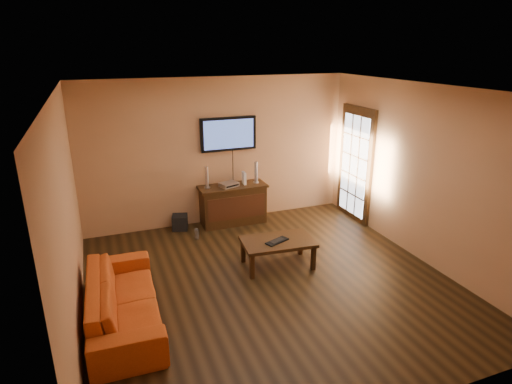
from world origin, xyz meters
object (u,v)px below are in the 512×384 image
coffee_table (278,243)px  subwoofer (180,222)px  bottle (197,234)px  keyboard (277,241)px  speaker_left (207,178)px  television (228,134)px  media_console (233,204)px  game_console (244,178)px  sofa (123,292)px  av_receiver (229,184)px  speaker_right (256,173)px

coffee_table → subwoofer: (-1.12, 1.90, -0.24)m
subwoofer → bottle: bearing=-55.8°
keyboard → speaker_left: bearing=106.2°
television → bottle: television is taller
coffee_table → bottle: (-0.94, 1.37, -0.28)m
television → media_console: bearing=-90.0°
game_console → sofa: bearing=-130.7°
television → subwoofer: (-1.01, -0.13, -1.54)m
av_receiver → subwoofer: size_ratio=1.19×
game_console → keyboard: 1.95m
speaker_right → game_console: bearing=178.9°
coffee_table → av_receiver: size_ratio=3.49×
speaker_right → keyboard: bearing=-101.6°
sofa → av_receiver: bearing=-39.3°
speaker_left → subwoofer: size_ratio=1.47×
bottle → television: bearing=38.9°
television → game_console: television is taller
speaker_left → game_console: size_ratio=1.74×
television → speaker_right: size_ratio=2.57×
subwoofer → keyboard: size_ratio=0.68×
subwoofer → sofa: bearing=-99.9°
speaker_left → av_receiver: (0.40, -0.06, -0.15)m
media_console → game_console: bearing=5.1°
keyboard → media_console: bearing=92.5°
television → coffee_table: 2.42m
media_console → sofa: 3.28m
sofa → game_console: 3.49m
speaker_left → bottle: bearing=-124.7°
game_console → keyboard: (-0.15, -1.90, -0.42)m
av_receiver → television: bearing=50.9°
media_console → sofa: sofa is taller
av_receiver → bottle: 1.11m
sofa → subwoofer: size_ratio=7.53×
speaker_left → speaker_right: (0.95, -0.02, 0.00)m
game_console → keyboard: bearing=-90.6°
coffee_table → av_receiver: (-0.19, 1.82, 0.41)m
speaker_right → av_receiver: bearing=-176.8°
sofa → speaker_right: bearing=-45.5°
media_console → speaker_left: bearing=175.1°
bottle → sofa: bearing=-124.7°
media_console → av_receiver: av_receiver is taller
coffee_table → speaker_right: bearing=79.1°
coffee_table → subwoofer: coffee_table is taller
media_console → bottle: (-0.83, -0.46, -0.28)m
coffee_table → sofa: 2.39m
sofa → bottle: (1.37, 1.98, -0.30)m
bottle → coffee_table: bearing=-55.6°
coffee_table → sofa: size_ratio=0.55×
speaker_left → bottle: 1.03m
game_console → coffee_table: bearing=-89.8°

